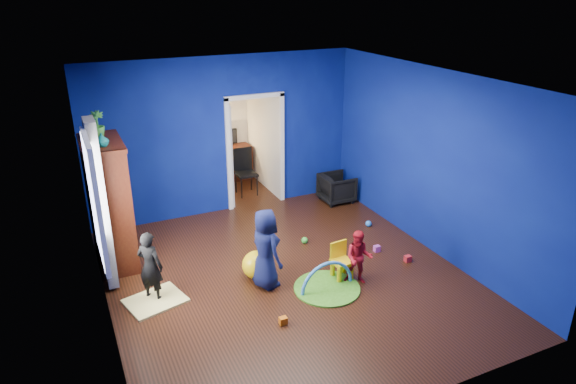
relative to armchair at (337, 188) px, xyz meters
name	(u,v)px	position (x,y,z in m)	size (l,w,h in m)	color
floor	(287,278)	(-2.10, -2.20, -0.28)	(5.00, 5.50, 0.01)	black
ceiling	(287,81)	(-2.10, -2.20, 2.62)	(5.00, 5.50, 0.01)	white
wall_back	(224,136)	(-2.10, 0.55, 1.17)	(5.00, 0.02, 2.90)	navy
wall_front	(411,287)	(-2.10, -4.95, 1.17)	(5.00, 0.02, 2.90)	navy
wall_left	(96,220)	(-4.60, -2.20, 1.17)	(0.02, 5.50, 2.90)	navy
wall_right	(432,162)	(0.40, -2.20, 1.17)	(0.02, 5.50, 2.90)	navy
alcove	(239,132)	(-1.50, 1.42, 0.97)	(1.00, 1.75, 2.50)	silver
armchair	(337,188)	(0.00, 0.00, 0.00)	(0.60, 0.62, 0.56)	black
child_black	(150,266)	(-4.00, -1.90, 0.22)	(0.37, 0.24, 1.01)	black
child_navy	(266,249)	(-2.46, -2.25, 0.31)	(0.58, 0.38, 1.18)	#0E1534
toddler_red	(359,258)	(-1.22, -2.74, 0.13)	(0.40, 0.31, 0.82)	red
vase	(102,140)	(-4.32, -0.93, 1.77)	(0.18, 0.18, 0.19)	#0D666B
potted_plant	(97,124)	(-4.32, -0.41, 1.87)	(0.22, 0.22, 0.39)	#358F34
tv_armoire	(109,204)	(-4.32, -0.63, 0.70)	(0.58, 1.14, 1.96)	#42130B
crt_tv	(112,201)	(-4.28, -0.63, 0.74)	(0.46, 0.70, 0.54)	silver
yellow_blanket	(155,301)	(-4.00, -2.00, -0.27)	(0.75, 0.60, 0.03)	#F2E07A
hopper_ball	(256,265)	(-2.51, -2.00, -0.07)	(0.42, 0.42, 0.42)	yellow
kid_chair	(342,263)	(-1.37, -2.54, -0.03)	(0.28, 0.28, 0.50)	yellow
play_mat	(327,288)	(-1.71, -2.71, -0.27)	(0.95, 0.95, 0.03)	green
toy_arch	(327,288)	(-1.71, -2.71, -0.26)	(0.85, 0.85, 0.05)	#3F8CD8
window_left	(93,201)	(-4.58, -1.85, 1.27)	(0.03, 0.95, 1.55)	white
curtain	(101,206)	(-4.47, -1.30, 0.97)	(0.14, 0.42, 2.40)	slate
doorway	(255,153)	(-1.50, 0.55, 0.77)	(1.16, 0.10, 2.10)	white
study_desk	(231,163)	(-1.50, 2.06, 0.09)	(0.88, 0.44, 0.75)	#3D140A
desk_monitor	(228,136)	(-1.50, 2.18, 0.67)	(0.40, 0.05, 0.32)	black
desk_lamp	(217,140)	(-1.78, 2.12, 0.65)	(0.14, 0.14, 0.14)	#FFD88C
folding_chair	(246,173)	(-1.50, 1.10, 0.18)	(0.40, 0.40, 0.92)	black
book_shelf	(226,87)	(-1.50, 2.17, 1.74)	(0.88, 0.24, 0.04)	white
toy_0	(408,259)	(-0.19, -2.56, -0.23)	(0.10, 0.08, 0.10)	red
toy_1	(369,223)	(-0.05, -1.24, -0.23)	(0.11, 0.11, 0.11)	blue
toy_2	(283,321)	(-2.61, -3.19, -0.23)	(0.10, 0.08, 0.10)	#DB5F0B
toy_3	(305,240)	(-1.38, -1.33, -0.23)	(0.11, 0.11, 0.11)	green
toy_4	(377,249)	(-0.44, -2.08, -0.23)	(0.10, 0.08, 0.10)	#CA4BB2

